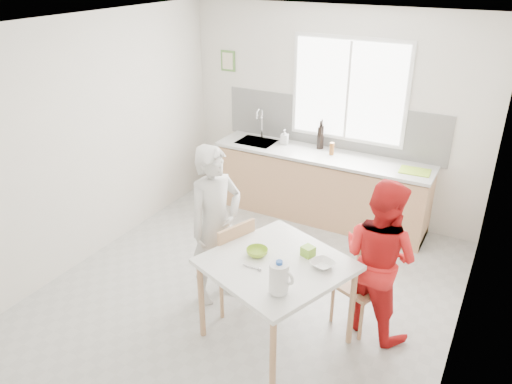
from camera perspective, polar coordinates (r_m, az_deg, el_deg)
ground at (r=5.34m, az=-0.97°, el=-11.63°), size 4.50×4.50×0.00m
room_shell at (r=4.54m, az=-1.12°, el=5.14°), size 4.50×4.50×4.50m
window at (r=6.41m, az=10.54°, el=11.35°), size 1.50×0.06×1.30m
backsplash at (r=6.61m, az=8.60°, el=7.64°), size 3.00×0.02×0.65m
picture_frame at (r=7.09m, az=-3.23°, el=14.73°), size 0.22×0.03×0.28m
kitchen_counter at (r=6.65m, az=7.24°, el=0.36°), size 2.84×0.64×1.37m
dining_table at (r=4.38m, az=2.37°, el=-8.99°), size 1.40×1.40×0.84m
chair_left at (r=4.92m, az=-3.11°, el=-7.69°), size 0.57×0.57×0.97m
chair_far at (r=4.86m, az=12.35°, el=-9.60°), size 0.52×0.52×0.87m
person_white at (r=4.91m, az=-4.62°, el=-3.84°), size 0.58×0.70×1.65m
person_red at (r=4.64m, az=13.92°, el=-7.34°), size 0.90×0.81×1.53m
bowl_green at (r=4.41m, az=0.13°, el=-6.87°), size 0.25×0.25×0.06m
bowl_white at (r=4.29m, az=7.62°, el=-8.18°), size 0.25×0.25×0.05m
milk_jug at (r=3.89m, az=2.69°, el=-9.72°), size 0.22×0.16×0.27m
green_box at (r=4.41m, az=5.97°, el=-6.75°), size 0.13×0.13×0.09m
spoon at (r=4.25m, az=-0.55°, el=-8.57°), size 0.16×0.01×0.01m
cutting_board at (r=6.14m, az=17.70°, el=2.28°), size 0.37×0.27×0.01m
wine_bottle_a at (r=6.57m, az=7.47°, el=6.27°), size 0.07×0.07×0.32m
wine_bottle_b at (r=6.57m, az=7.30°, el=6.17°), size 0.07×0.07×0.30m
jar_amber at (r=6.41m, az=8.65°, el=4.91°), size 0.06×0.06×0.16m
soap_bottle at (r=6.71m, az=3.29°, el=6.32°), size 0.11×0.11×0.21m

